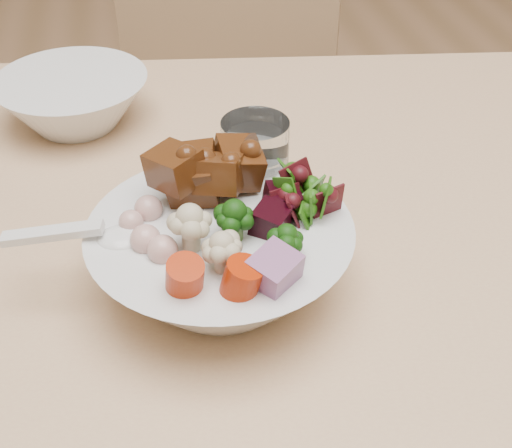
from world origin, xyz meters
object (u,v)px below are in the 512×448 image
object	(u,v)px
food_bowl	(223,252)
water_glass	(255,176)
chair_far	(215,136)
dining_table	(452,312)
side_bowl	(74,101)

from	to	relation	value
food_bowl	water_glass	xyz separation A→B (m)	(0.04, 0.09, 0.01)
chair_far	food_bowl	size ratio (longest dim) A/B	3.89
chair_far	dining_table	bearing A→B (deg)	-55.40
chair_far	side_bowl	world-z (taller)	chair_far
dining_table	chair_far	world-z (taller)	chair_far
chair_far	food_bowl	bearing A→B (deg)	-75.28
chair_far	food_bowl	world-z (taller)	chair_far
dining_table	food_bowl	xyz separation A→B (m)	(-0.22, 0.00, 0.11)
food_bowl	dining_table	bearing A→B (deg)	-0.48
food_bowl	side_bowl	bearing A→B (deg)	112.30
chair_far	side_bowl	bearing A→B (deg)	-100.31
chair_far	water_glass	distance (m)	0.59
dining_table	water_glass	bearing A→B (deg)	160.60
chair_far	food_bowl	distance (m)	0.67
water_glass	food_bowl	bearing A→B (deg)	-116.48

